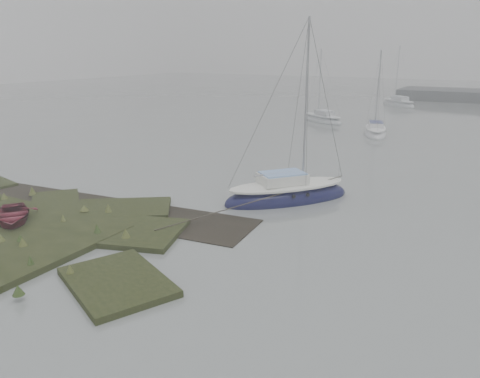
% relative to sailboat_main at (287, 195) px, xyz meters
% --- Properties ---
extents(ground, '(160.00, 160.00, 0.00)m').
position_rel_sailboat_main_xyz_m(ground, '(-1.49, 20.61, -0.27)').
color(ground, slate).
rests_on(ground, ground).
extents(sailboat_main, '(5.42, 6.00, 8.62)m').
position_rel_sailboat_main_xyz_m(sailboat_main, '(0.00, 0.00, 0.00)').
color(sailboat_main, black).
rests_on(sailboat_main, ground).
extents(sailboat_white, '(3.11, 5.34, 7.16)m').
position_rel_sailboat_main_xyz_m(sailboat_white, '(-0.85, 19.35, -0.05)').
color(sailboat_white, silver).
rests_on(sailboat_white, ground).
extents(sailboat_far_a, '(5.29, 4.03, 7.24)m').
position_rel_sailboat_main_xyz_m(sailboat_far_a, '(-7.05, 24.04, -0.04)').
color(sailboat_far_a, '#9FA4A8').
rests_on(sailboat_far_a, ground).
extents(sailboat_far_c, '(5.40, 4.92, 7.78)m').
position_rel_sailboat_main_xyz_m(sailboat_far_c, '(-3.58, 41.36, -0.03)').
color(sailboat_far_c, '#A2A7AB').
rests_on(sailboat_far_c, ground).
extents(dinghy, '(3.27, 3.12, 0.55)m').
position_rel_sailboat_main_xyz_m(dinghy, '(-7.89, -8.39, 0.23)').
color(dinghy, maroon).
rests_on(dinghy, marsh_bank).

